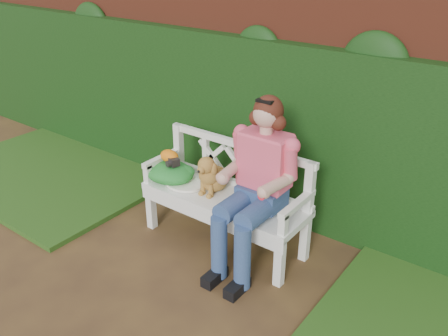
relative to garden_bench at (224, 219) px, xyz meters
The scene contains 11 objects.
ground 0.99m from the garden_bench, 91.32° to the right, with size 60.00×60.00×0.00m, color #382518.
brick_wall 1.28m from the garden_bench, 91.34° to the left, with size 10.00×0.30×2.20m, color maroon.
ivy_hedge 0.95m from the garden_bench, 91.75° to the left, with size 10.00×0.18×1.70m, color #193F13.
grass_left 2.43m from the garden_bench, behind, with size 2.60×2.00×0.05m, color #204D0E.
garden_bench is the anchor object (origin of this frame).
seated_woman 0.61m from the garden_bench, ahead, with size 0.61×0.81×1.44m, color #E75876, non-canonical shape.
dog 0.44m from the garden_bench, behind, with size 0.24×0.33×0.37m, color olive, non-canonical shape.
tennis_racket 0.51m from the garden_bench, behind, with size 0.71×0.30×0.03m, color silver, non-canonical shape.
green_bag 0.68m from the garden_bench, behind, with size 0.50×0.38×0.17m, color green, non-canonical shape.
camera_item 0.69m from the garden_bench, behind, with size 0.11×0.08×0.07m, color black.
baseball_glove 0.76m from the garden_bench, behind, with size 0.18×0.13×0.12m, color orange.
Camera 1 is at (2.17, -1.92, 2.50)m, focal length 38.00 mm.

